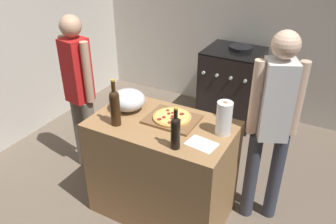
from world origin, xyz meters
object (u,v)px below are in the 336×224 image
(wine_bottle_clear, at_px, (175,131))
(person_in_red, at_px, (273,121))
(mixing_bowl, at_px, (128,100))
(wine_bottle_green, at_px, (115,106))
(person_in_stripes, at_px, (79,89))
(pizza, at_px, (172,117))
(stove, at_px, (231,86))
(paper_towel_roll, at_px, (224,118))

(wine_bottle_clear, bearing_deg, person_in_red, 48.13)
(mixing_bowl, xyz_separation_m, wine_bottle_clear, (0.59, -0.30, 0.05))
(mixing_bowl, height_order, wine_bottle_green, wine_bottle_green)
(wine_bottle_clear, xyz_separation_m, person_in_stripes, (-1.22, 0.40, -0.13))
(pizza, relative_size, person_in_stripes, 0.19)
(mixing_bowl, height_order, person_in_stripes, person_in_stripes)
(pizza, distance_m, stove, 1.78)
(mixing_bowl, distance_m, wine_bottle_green, 0.26)
(mixing_bowl, distance_m, paper_towel_roll, 0.82)
(paper_towel_roll, bearing_deg, stove, 106.09)
(pizza, relative_size, mixing_bowl, 1.06)
(person_in_stripes, bearing_deg, wine_bottle_green, -27.05)
(wine_bottle_green, height_order, person_in_stripes, person_in_stripes)
(wine_bottle_green, distance_m, person_in_red, 1.19)
(paper_towel_roll, bearing_deg, person_in_stripes, 177.08)
(pizza, bearing_deg, paper_towel_roll, 2.10)
(wine_bottle_clear, relative_size, person_in_red, 0.19)
(person_in_stripes, bearing_deg, mixing_bowl, -9.14)
(person_in_red, bearing_deg, pizza, -159.33)
(wine_bottle_green, distance_m, person_in_stripes, 0.77)
(paper_towel_roll, bearing_deg, wine_bottle_clear, -124.16)
(paper_towel_roll, relative_size, stove, 0.27)
(wine_bottle_clear, bearing_deg, person_in_stripes, 161.63)
(wine_bottle_clear, bearing_deg, paper_towel_roll, 55.84)
(mixing_bowl, bearing_deg, stove, 79.22)
(pizza, distance_m, person_in_stripes, 1.03)
(pizza, height_order, wine_bottle_clear, wine_bottle_clear)
(stove, distance_m, person_in_stripes, 1.93)
(pizza, bearing_deg, person_in_stripes, 175.04)
(mixing_bowl, distance_m, person_in_red, 1.15)
(pizza, xyz_separation_m, wine_bottle_clear, (0.19, -0.31, 0.10))
(person_in_stripes, bearing_deg, paper_towel_roll, -2.92)
(paper_towel_roll, height_order, wine_bottle_clear, wine_bottle_clear)
(person_in_stripes, distance_m, person_in_red, 1.75)
(pizza, bearing_deg, wine_bottle_green, -144.23)
(pizza, distance_m, wine_bottle_clear, 0.38)
(wine_bottle_clear, relative_size, stove, 0.32)
(paper_towel_roll, height_order, person_in_red, person_in_red)
(stove, bearing_deg, wine_bottle_green, -98.03)
(wine_bottle_green, height_order, wine_bottle_clear, wine_bottle_green)
(wine_bottle_clear, height_order, person_in_red, person_in_red)
(mixing_bowl, bearing_deg, paper_towel_roll, 1.84)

